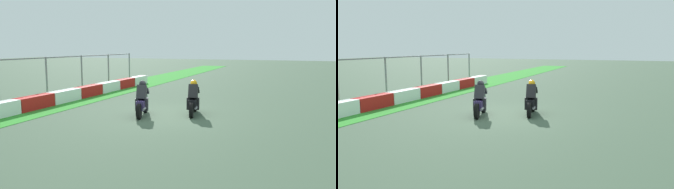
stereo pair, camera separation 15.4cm
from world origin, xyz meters
The scene contains 6 objects.
ground_plane centered at (0.00, 0.00, 0.00)m, with size 120.00×120.00×0.00m, color #405641.
grass_verge centered at (0.00, 6.48, 0.01)m, with size 72.00×3.57×0.02m, color #2E8D2A.
track_barrier centered at (0.00, 6.27, 0.32)m, with size 21.96×0.60×0.64m.
perimeter_fence centered at (0.00, 7.87, 1.53)m, with size 23.20×0.10×2.36m.
rider_lane_a centered at (0.44, -1.09, 0.62)m, with size 2.03×0.63×1.51m.
rider_lane_b centered at (-0.59, 0.87, 0.62)m, with size 2.01×0.68×1.51m.
Camera 1 is at (-13.47, -5.34, 2.97)m, focal length 36.18 mm.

